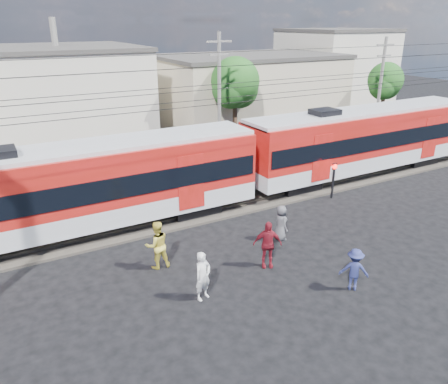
{
  "coord_description": "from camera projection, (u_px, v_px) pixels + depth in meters",
  "views": [
    {
      "loc": [
        -8.02,
        -10.69,
        9.15
      ],
      "look_at": [
        0.76,
        5.0,
        2.06
      ],
      "focal_mm": 35.0,
      "sensor_mm": 36.0,
      "label": 1
    }
  ],
  "objects": [
    {
      "name": "pedestrian_b",
      "position": [
        157.0,
        245.0,
        17.02
      ],
      "size": [
        0.99,
        0.78,
        1.96
      ],
      "primitive_type": "imported",
      "rotation": [
        0.0,
        0.0,
        3.1
      ],
      "color": "gold",
      "rests_on": "ground"
    },
    {
      "name": "building_east",
      "position": [
        334.0,
        67.0,
        49.61
      ],
      "size": [
        10.2,
        10.2,
        8.3
      ],
      "color": "beige",
      "rests_on": "ground"
    },
    {
      "name": "utility_pole_east",
      "position": [
        380.0,
        86.0,
        34.56
      ],
      "size": [
        1.8,
        0.24,
        8.0
      ],
      "color": "slate",
      "rests_on": "ground"
    },
    {
      "name": "car_white",
      "position": [
        435.0,
        122.0,
        38.94
      ],
      "size": [
        4.27,
        2.32,
        1.33
      ],
      "primitive_type": "imported",
      "rotation": [
        0.0,
        0.0,
        1.81
      ],
      "color": "white",
      "rests_on": "ground"
    },
    {
      "name": "track_bed",
      "position": [
        182.0,
        212.0,
        22.15
      ],
      "size": [
        70.0,
        3.4,
        0.12
      ],
      "primitive_type": "cube",
      "color": "#2D2823",
      "rests_on": "ground"
    },
    {
      "name": "pedestrian_a",
      "position": [
        203.0,
        276.0,
        15.1
      ],
      "size": [
        0.76,
        0.61,
        1.81
      ],
      "primitive_type": "imported",
      "rotation": [
        0.0,
        0.0,
        0.31
      ],
      "color": "silver",
      "rests_on": "ground"
    },
    {
      "name": "pedestrian_e",
      "position": [
        281.0,
        223.0,
        19.26
      ],
      "size": [
        0.57,
        0.83,
        1.63
      ],
      "primitive_type": "imported",
      "rotation": [
        0.0,
        0.0,
        1.5
      ],
      "color": "#49494E",
      "rests_on": "ground"
    },
    {
      "name": "ground",
      "position": [
        273.0,
        294.0,
        15.68
      ],
      "size": [
        120.0,
        120.0,
        0.0
      ],
      "primitive_type": "plane",
      "color": "black",
      "rests_on": "ground"
    },
    {
      "name": "building_midwest",
      "position": [
        62.0,
        93.0,
        35.35
      ],
      "size": [
        12.24,
        12.24,
        7.3
      ],
      "color": "beige",
      "rests_on": "ground"
    },
    {
      "name": "rail_near",
      "position": [
        188.0,
        216.0,
        21.5
      ],
      "size": [
        70.0,
        0.12,
        0.12
      ],
      "primitive_type": "cube",
      "color": "#59544C",
      "rests_on": "track_bed"
    },
    {
      "name": "car_silver",
      "position": [
        374.0,
        133.0,
        35.12
      ],
      "size": [
        4.24,
        2.14,
        1.39
      ],
      "primitive_type": "imported",
      "rotation": [
        0.0,
        0.0,
        1.44
      ],
      "color": "silver",
      "rests_on": "ground"
    },
    {
      "name": "utility_pole_mid",
      "position": [
        219.0,
        95.0,
        28.92
      ],
      "size": [
        1.8,
        0.24,
        8.5
      ],
      "color": "slate",
      "rests_on": "ground"
    },
    {
      "name": "rail_far",
      "position": [
        176.0,
        205.0,
        22.72
      ],
      "size": [
        70.0,
        0.12,
        0.12
      ],
      "primitive_type": "cube",
      "color": "#59544C",
      "rests_on": "track_bed"
    },
    {
      "name": "pedestrian_c",
      "position": [
        354.0,
        270.0,
        15.67
      ],
      "size": [
        1.18,
        1.13,
        1.61
      ],
      "primitive_type": "imported",
      "rotation": [
        0.0,
        0.0,
        2.44
      ],
      "color": "navy",
      "rests_on": "ground"
    },
    {
      "name": "tree_near",
      "position": [
        237.0,
        84.0,
        32.83
      ],
      "size": [
        3.82,
        3.64,
        6.72
      ],
      "color": "#382619",
      "rests_on": "ground"
    },
    {
      "name": "pedestrian_d",
      "position": [
        267.0,
        244.0,
        17.09
      ],
      "size": [
        1.23,
        0.91,
        1.94
      ],
      "primitive_type": "imported",
      "rotation": [
        0.0,
        0.0,
        -0.44
      ],
      "color": "maroon",
      "rests_on": "ground"
    },
    {
      "name": "tree_far",
      "position": [
        386.0,
        82.0,
        39.08
      ],
      "size": [
        3.36,
        3.12,
        5.76
      ],
      "color": "#382619",
      "rests_on": "ground"
    },
    {
      "name": "crossing_signal",
      "position": [
        334.0,
        174.0,
        23.59
      ],
      "size": [
        0.29,
        0.29,
        2.02
      ],
      "color": "black",
      "rests_on": "ground"
    },
    {
      "name": "commuter_train",
      "position": [
        89.0,
        184.0,
        19.29
      ],
      "size": [
        50.3,
        3.08,
        4.17
      ],
      "color": "black",
      "rests_on": "ground"
    },
    {
      "name": "building_mideast",
      "position": [
        249.0,
        90.0,
        40.36
      ],
      "size": [
        16.32,
        10.2,
        6.3
      ],
      "color": "#B9AB8D",
      "rests_on": "ground"
    }
  ]
}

